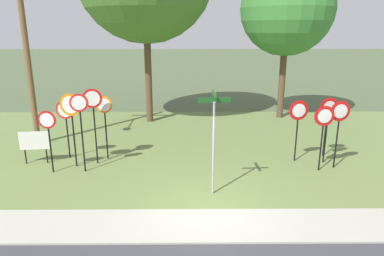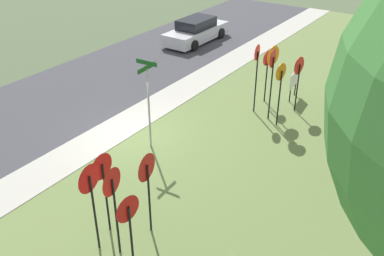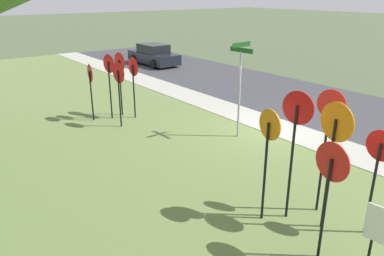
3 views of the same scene
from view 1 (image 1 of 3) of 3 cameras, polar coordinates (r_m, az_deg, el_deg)
ground_plane at (r=10.16m, az=2.42°, el=-13.41°), size 160.00×160.00×0.00m
sidewalk_strip at (r=9.45m, az=2.67°, el=-15.63°), size 44.00×1.60×0.06m
grass_median at (r=15.65m, az=1.34°, el=-2.49°), size 44.00×12.00×0.04m
stop_sign_near_left at (r=13.11m, az=-19.12°, el=2.22°), size 0.79×0.14×2.75m
stop_sign_near_right at (r=12.55m, az=-17.81°, el=1.71°), size 0.62×0.13×2.83m
stop_sign_far_left at (r=13.18m, az=-15.84°, el=2.82°), size 0.70×0.13×2.87m
stop_sign_far_center at (r=14.19m, az=-19.98°, el=1.72°), size 0.71×0.13×2.32m
stop_sign_far_right at (r=12.96m, az=-22.49°, el=-0.15°), size 0.63×0.10×2.25m
stop_sign_center_tall at (r=13.63m, az=-14.10°, el=2.19°), size 0.65×0.13×2.51m
yield_sign_near_left at (r=13.78m, az=21.43°, el=2.02°), size 0.71×0.14×2.52m
yield_sign_near_right at (r=13.36m, az=23.01°, el=1.45°), size 0.74×0.12×2.51m
yield_sign_far_left at (r=14.53m, az=21.24°, el=1.66°), size 0.67×0.12×2.19m
yield_sign_far_right at (r=13.57m, az=17.01°, el=1.82°), size 0.75×0.12×2.39m
yield_sign_center at (r=12.93m, az=20.76°, el=0.77°), size 0.72×0.10×2.39m
street_name_post at (r=10.35m, az=3.56°, el=-1.21°), size 0.96×0.82×3.20m
utility_pole at (r=16.13m, az=-25.92°, el=13.39°), size 2.10×2.32×8.59m
notice_board at (r=14.33m, az=-24.37°, el=-2.14°), size 1.10×0.15×1.25m
oak_tree_right at (r=20.21m, az=15.31°, el=18.35°), size 5.02×5.02×8.48m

